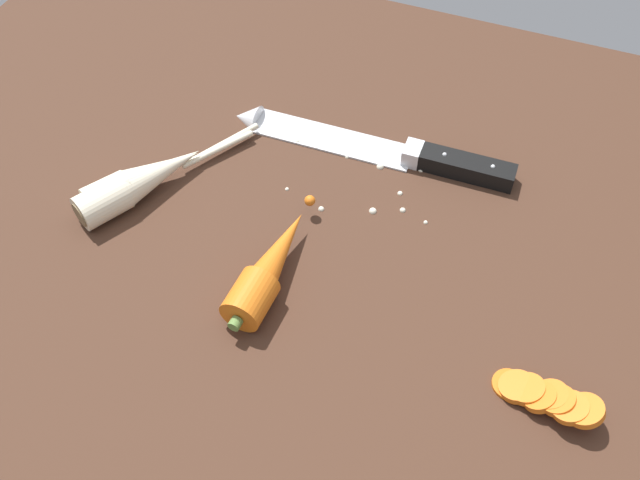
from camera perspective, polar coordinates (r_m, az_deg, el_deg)
The scene contains 7 objects.
ground_plane at distance 78.33cm, azimuth 0.54°, elevation -0.54°, with size 120.00×90.00×4.00cm, color #42281C.
chefs_knife at distance 85.56cm, azimuth 3.65°, elevation 7.66°, with size 34.77×4.84×4.18cm.
whole_carrot at distance 71.64cm, azimuth -4.12°, elevation -2.26°, with size 4.71×18.24×4.20cm.
parsnip_front at distance 81.96cm, azimuth -13.95°, elevation 4.78°, with size 13.18×19.11×4.00cm.
parsnip_mid_left at distance 81.71cm, azimuth -14.13°, elevation 4.55°, with size 13.34×21.79×4.00cm.
carrot_slice_stack at distance 68.14cm, azimuth 17.59°, elevation -11.88°, with size 9.86×4.49×3.36cm.
mince_crumbs at distance 82.05cm, azimuth 3.48°, elevation 5.00°, with size 18.70×10.64×0.88cm.
Camera 1 is at (17.02, -45.27, 59.61)cm, focal length 39.86 mm.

